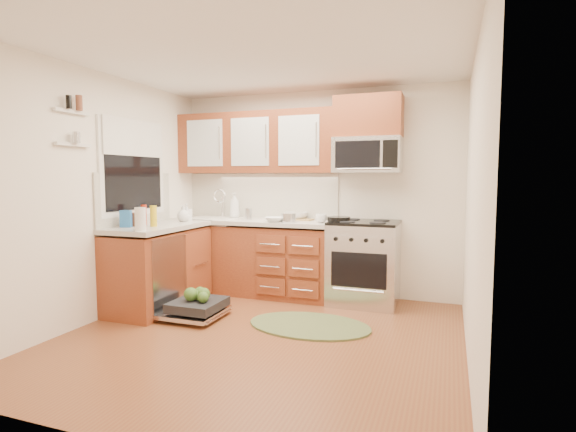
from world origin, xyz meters
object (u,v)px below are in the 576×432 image
at_px(cutting_board, 302,219).
at_px(microwave, 367,155).
at_px(rug, 309,325).
at_px(paper_towel_roll, 140,219).
at_px(cup, 321,218).
at_px(stock_pot, 289,218).
at_px(bowl_a, 274,219).
at_px(range, 364,263).
at_px(bowl_b, 296,216).
at_px(upper_cabinets, 256,143).
at_px(sink, 214,228).
at_px(dishwasher, 195,308).
at_px(skillet, 339,219).

bearing_deg(cutting_board, microwave, 0.00).
xyz_separation_m(rug, paper_towel_roll, (-1.58, -0.47, 1.03)).
bearing_deg(rug, cup, 98.61).
bearing_deg(rug, microwave, 72.45).
bearing_deg(stock_pot, bowl_a, -173.55).
relative_size(range, rug, 0.79).
height_order(microwave, bowl_b, microwave).
xyz_separation_m(upper_cabinets, paper_towel_roll, (-0.52, -1.59, -0.83)).
bearing_deg(stock_pot, upper_cabinets, 150.77).
xyz_separation_m(range, microwave, (0.00, 0.12, 1.23)).
relative_size(bowl_a, bowl_b, 0.77).
xyz_separation_m(sink, dishwasher, (0.39, -1.12, -0.70)).
distance_m(cutting_board, paper_towel_roll, 1.95).
distance_m(range, microwave, 1.23).
bearing_deg(paper_towel_roll, stock_pot, 50.27).
bearing_deg(upper_cabinets, bowl_b, 2.74).
bearing_deg(upper_cabinets, cup, -15.21).
xyz_separation_m(range, cup, (-0.48, -0.11, 0.50)).
bearing_deg(sink, skillet, -2.46).
bearing_deg(sink, dishwasher, -70.80).
bearing_deg(rug, sink, 148.49).
distance_m(range, cup, 0.70).
distance_m(sink, bowl_b, 1.08).
bearing_deg(upper_cabinets, microwave, -1.02).
distance_m(upper_cabinets, bowl_b, 1.04).
relative_size(sink, skillet, 2.36).
distance_m(range, skillet, 0.58).
distance_m(upper_cabinets, bowl_a, 1.05).
relative_size(stock_pot, bowl_b, 0.59).
relative_size(bowl_b, cup, 2.29).
distance_m(skillet, stock_pot, 0.58).
height_order(microwave, bowl_a, microwave).
relative_size(sink, dishwasher, 0.89).
relative_size(sink, bowl_a, 2.73).
distance_m(range, bowl_a, 1.15).
distance_m(rug, bowl_a, 1.41).
relative_size(range, paper_towel_roll, 4.11).
height_order(skillet, stock_pot, stock_pot).
xyz_separation_m(skillet, cup, (-0.20, -0.03, 0.00)).
xyz_separation_m(microwave, stock_pot, (-0.86, -0.28, -0.72)).
relative_size(rug, stock_pot, 6.92).
bearing_deg(bowl_a, cup, 7.63).
relative_size(bowl_a, cup, 1.76).
bearing_deg(stock_pot, dishwasher, -125.11).
bearing_deg(paper_towel_roll, upper_cabinets, 71.78).
distance_m(range, stock_pot, 1.01).
relative_size(range, dishwasher, 1.36).
height_order(sink, bowl_a, bowl_a).
xyz_separation_m(range, bowl_a, (-1.03, -0.18, 0.48)).
height_order(upper_cabinets, range, upper_cabinets).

